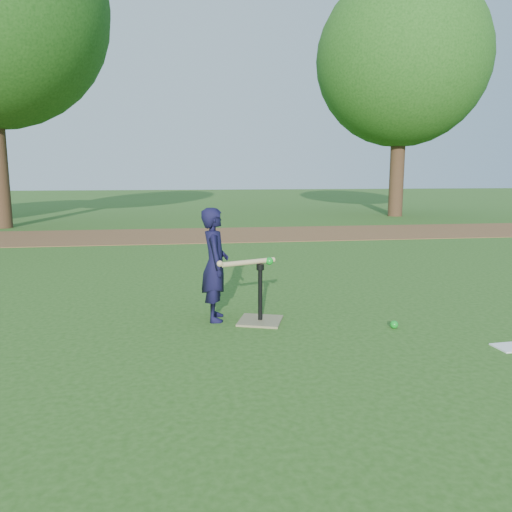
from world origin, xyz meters
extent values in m
plane|color=#285116|center=(0.00, 0.00, 0.00)|extent=(80.00, 80.00, 0.00)
cube|color=brown|center=(0.00, 7.50, 0.01)|extent=(24.00, 3.00, 0.01)
imported|color=black|center=(-0.69, 0.28, 0.60)|extent=(0.30, 0.44, 1.19)
sphere|color=#0D991F|center=(1.06, -0.29, 0.04)|extent=(0.08, 0.08, 0.08)
cube|color=white|center=(1.87, -0.98, 0.01)|extent=(0.32, 0.25, 0.01)
cube|color=#817652|center=(-0.23, 0.12, 0.01)|extent=(0.55, 0.55, 0.02)
cylinder|color=black|center=(-0.23, 0.12, 0.30)|extent=(0.05, 0.05, 0.55)
cylinder|color=black|center=(-0.23, 0.12, 0.58)|extent=(0.08, 0.08, 0.06)
cylinder|color=tan|center=(-0.35, 0.10, 0.64)|extent=(0.58, 0.27, 0.05)
sphere|color=tan|center=(-0.65, 0.06, 0.64)|extent=(0.06, 0.06, 0.06)
sphere|color=#0D991F|center=(-0.13, 0.17, 0.64)|extent=(0.08, 0.08, 0.08)
cylinder|color=#382316|center=(6.50, 12.00, 1.71)|extent=(0.50, 0.50, 3.42)
sphere|color=#285B19|center=(6.50, 12.00, 5.30)|extent=(5.80, 5.80, 5.80)
camera|label=1|loc=(-1.02, -4.85, 1.55)|focal=35.00mm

